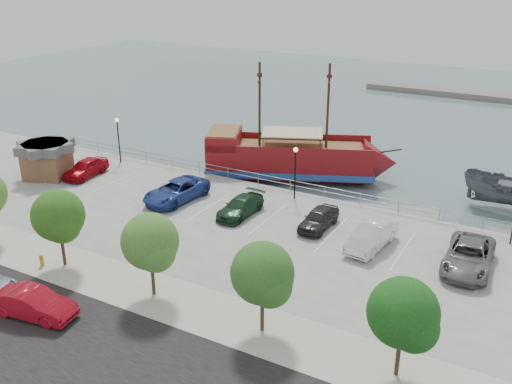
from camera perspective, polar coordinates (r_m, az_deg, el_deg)
The scene contains 24 objects.
ground at distance 40.66m, azimuth -0.13°, elevation -5.11°, with size 160.00×160.00×0.00m, color slate.
street at distance 29.39m, azimuth -16.10°, elevation -15.83°, with size 100.00×8.00×0.04m, color black.
sidewalk at distance 32.95m, azimuth -8.76°, elevation -10.52°, with size 100.00×4.00×0.05m, color beige.
seawall_railing at distance 46.37m, azimuth 4.56°, elevation 0.47°, with size 50.00×0.06×1.00m.
far_shore at distance 88.76m, azimuth 23.71°, elevation 8.56°, with size 40.00×3.00×0.80m, color gray.
pirate_ship at distance 51.98m, azimuth 4.77°, elevation 3.29°, with size 17.56×11.01×10.97m.
patrol_boat at distance 49.55m, azimuth 23.95°, elevation -0.17°, with size 2.71×7.21×2.79m, color #515760.
dock_west at distance 54.68m, azimuth -8.18°, elevation 2.26°, with size 6.23×1.78×0.36m, color slate.
dock_mid at distance 45.96m, azimuth 13.19°, elevation -2.05°, with size 7.73×2.21×0.44m, color gray.
shed at distance 52.74m, azimuth -20.19°, elevation 3.16°, with size 4.84×4.84×3.09m.
street_sedan at distance 32.99m, azimuth -21.39°, elevation -10.36°, with size 1.65×4.72×1.56m, color #B50E1F.
fire_hydrant at distance 37.97m, azimuth -20.66°, elevation -6.38°, with size 0.27×0.27×0.78m.
lamp_post_left at distance 54.11m, azimuth -13.64°, elevation 5.83°, with size 0.36×0.36×4.28m.
lamp_post_mid at distance 44.41m, azimuth 3.95°, elevation 2.82°, with size 0.36×0.36×4.28m.
tree_c at distance 36.25m, azimuth -19.09°, elevation -2.46°, with size 3.30×3.20×5.00m.
tree_d at distance 31.74m, azimuth -10.42°, elevation -5.15°, with size 3.30×3.20×5.00m.
tree_e at distance 28.26m, azimuth 0.83°, elevation -8.42°, with size 3.30×3.20×5.00m.
tree_f at distance 26.23m, azimuth 14.74°, elevation -11.94°, with size 3.30×3.20×5.00m.
parked_car_a at distance 51.98m, azimuth -16.66°, elevation 2.34°, with size 1.86×4.61×1.57m, color #AC0914.
parked_car_c at distance 45.20m, azimuth -7.98°, elevation 0.12°, with size 2.70×5.85×1.63m, color navy.
parked_car_d at distance 42.29m, azimuth -1.57°, elevation -1.47°, with size 1.90×4.67×1.36m, color #193A21.
parked_car_e at distance 40.51m, azimuth 6.28°, elevation -2.65°, with size 1.72×4.26×1.45m, color #252525.
parked_car_f at distance 38.34m, azimuth 11.46°, elevation -4.34°, with size 1.74×4.99×1.64m, color white.
parked_car_g at distance 37.51m, azimuth 20.50°, elevation -6.03°, with size 2.73×5.92×1.65m, color slate.
Camera 1 is at (17.55, -31.51, 17.76)m, focal length 40.00 mm.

